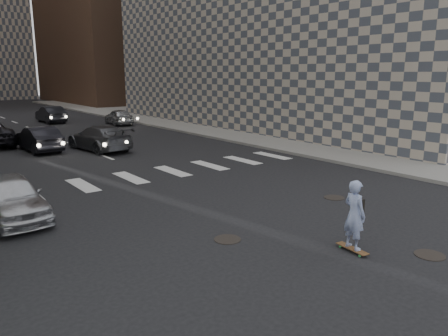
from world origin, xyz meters
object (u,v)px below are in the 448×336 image
at_px(traffic_car_d, 119,117).
at_px(skateboarder, 354,215).
at_px(silver_sedan, 10,198).
at_px(traffic_car_e, 51,114).
at_px(traffic_car_a, 39,139).
at_px(traffic_car_b, 99,138).

bearing_deg(traffic_car_d, skateboarder, 82.74).
xyz_separation_m(skateboarder, silver_sedan, (-5.99, 7.59, -0.27)).
xyz_separation_m(silver_sedan, traffic_car_e, (8.52, 25.40, 0.04)).
bearing_deg(traffic_car_d, silver_sedan, 64.39).
bearing_deg(silver_sedan, traffic_car_a, 69.43).
relative_size(traffic_car_d, traffic_car_e, 0.88).
xyz_separation_m(traffic_car_a, traffic_car_d, (8.70, 8.99, -0.03)).
xyz_separation_m(skateboarder, traffic_car_b, (0.62, 17.33, -0.25)).
xyz_separation_m(skateboarder, traffic_car_e, (2.53, 32.98, -0.23)).
relative_size(traffic_car_b, traffic_car_e, 1.11).
bearing_deg(silver_sedan, traffic_car_d, 56.50).
height_order(skateboarder, traffic_car_b, skateboarder).
xyz_separation_m(traffic_car_b, traffic_car_e, (1.92, 15.65, 0.02)).
relative_size(skateboarder, traffic_car_a, 0.43).
xyz_separation_m(silver_sedan, traffic_car_a, (3.86, 11.46, 0.02)).
relative_size(skateboarder, traffic_car_b, 0.38).
bearing_deg(silver_sedan, skateboarder, -53.69).
bearing_deg(traffic_car_a, traffic_car_d, -135.81).
height_order(skateboarder, silver_sedan, skateboarder).
bearing_deg(traffic_car_e, traffic_car_a, 70.88).
bearing_deg(traffic_car_b, traffic_car_e, -103.99).
bearing_deg(traffic_car_e, traffic_car_d, 128.68).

